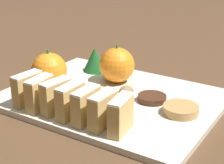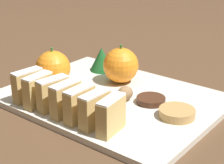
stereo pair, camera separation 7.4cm
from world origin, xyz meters
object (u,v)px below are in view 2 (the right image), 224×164
object	(u,v)px
chocolate_cookie	(151,100)
walnut	(125,94)
orange_near	(121,65)
orange_far	(53,68)

from	to	relation	value
chocolate_cookie	walnut	bearing A→B (deg)	116.55
walnut	orange_near	bearing A→B (deg)	41.58
orange_far	walnut	world-z (taller)	orange_far
orange_far	chocolate_cookie	distance (m)	0.22
orange_near	chocolate_cookie	size ratio (longest dim) A/B	1.51
orange_near	orange_far	bearing A→B (deg)	134.05
orange_near	chocolate_cookie	bearing A→B (deg)	-114.21
orange_far	orange_near	bearing A→B (deg)	-45.95
orange_near	orange_far	xyz separation A→B (m)	(-0.10, 0.10, -0.00)
walnut	chocolate_cookie	world-z (taller)	walnut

